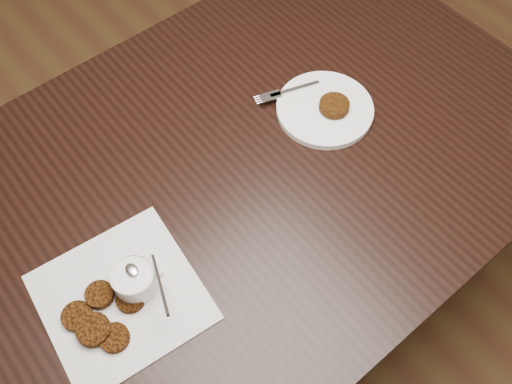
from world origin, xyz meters
TOP-DOWN VIEW (x-y plane):
  - floor at (0.00, 0.00)m, footprint 4.00×4.00m
  - table at (-0.02, 0.14)m, footprint 1.45×0.94m
  - napkin at (-0.36, 0.05)m, footprint 0.30×0.30m
  - sauce_ramekin at (-0.32, 0.05)m, footprint 0.14×0.14m
  - patty_cluster at (-0.41, 0.03)m, footprint 0.20×0.20m
  - plate_with_patty at (0.23, 0.13)m, footprint 0.27×0.27m

SIDE VIEW (x-z plane):
  - floor at x=0.00m, z-range 0.00..0.00m
  - table at x=-0.02m, z-range 0.00..0.75m
  - napkin at x=-0.36m, z-range 0.75..0.75m
  - patty_cluster at x=-0.41m, z-range 0.75..0.77m
  - plate_with_patty at x=0.23m, z-range 0.75..0.78m
  - sauce_ramekin at x=-0.32m, z-range 0.75..0.87m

